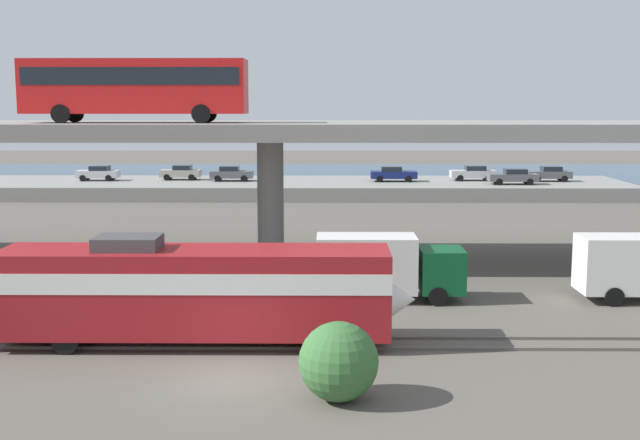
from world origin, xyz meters
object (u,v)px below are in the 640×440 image
parked_car_1 (393,174)px  parked_car_2 (549,174)px  parked_car_3 (181,172)px  parked_car_6 (231,173)px  transit_bus_on_overpass (135,84)px  parked_car_4 (98,173)px  train_locomotive (215,288)px  service_truck_east (385,266)px  parked_car_0 (513,176)px  parked_car_5 (473,173)px

parked_car_1 → parked_car_2: size_ratio=1.06×
parked_car_3 → parked_car_6: bearing=167.1°
transit_bus_on_overpass → parked_car_4: bearing=108.8°
train_locomotive → transit_bus_on_overpass: (-6.12, 14.45, 7.92)m
transit_bus_on_overpass → service_truck_east: size_ratio=1.76×
parked_car_3 → parked_car_1: bearing=175.9°
transit_bus_on_overpass → parked_car_3: size_ratio=2.98×
parked_car_2 → train_locomotive: bearing=62.8°
service_truck_east → parked_car_4: (-25.73, 44.51, 0.48)m
train_locomotive → parked_car_2: (26.34, 51.27, -0.07)m
parked_car_0 → parked_car_1: same height
transit_bus_on_overpass → parked_car_3: (-4.50, 38.08, -7.99)m
parked_car_2 → parked_car_5: bearing=-5.7°
parked_car_6 → parked_car_5: bearing=1.6°
parked_car_1 → transit_bus_on_overpass: bearing=-114.8°
service_truck_east → parked_car_6: (-12.31, 44.22, 0.48)m
transit_bus_on_overpass → service_truck_east: transit_bus_on_overpass is taller
parked_car_4 → parked_car_2: bearing=179.5°
parked_car_2 → parked_car_3: size_ratio=1.07×
parked_car_4 → parked_car_5: size_ratio=0.92×
parked_car_4 → parked_car_0: bearing=175.2°
parked_car_3 → parked_car_5: 29.53m
parked_car_0 → parked_car_4: size_ratio=1.13×
transit_bus_on_overpass → parked_car_0: transit_bus_on_overpass is taller
service_truck_east → parked_car_1: bearing=85.0°
service_truck_east → parked_car_6: 45.90m
parked_car_0 → parked_car_3: same height
parked_car_3 → parked_car_4: (-8.16, -0.91, 0.00)m
parked_car_1 → parked_car_3: size_ratio=1.14×
transit_bus_on_overpass → parked_car_1: 41.03m
parked_car_0 → parked_car_5: bearing=-50.7°
service_truck_east → parked_car_1: size_ratio=1.49×
transit_bus_on_overpass → parked_car_3: 39.17m
parked_car_0 → parked_car_4: (-40.84, 3.46, -0.00)m
service_truck_east → parked_car_0: size_ratio=1.45×
service_truck_east → parked_car_6: bearing=105.6°
train_locomotive → parked_car_2: train_locomotive is taller
parked_car_4 → transit_bus_on_overpass: bearing=108.8°
parked_car_2 → parked_car_5: size_ratio=0.95×
train_locomotive → parked_car_3: train_locomotive is taller
parked_car_2 → parked_car_4: same height
train_locomotive → parked_car_5: 55.34m
parked_car_5 → parked_car_4: bearing=0.6°
transit_bus_on_overpass → parked_car_1: transit_bus_on_overpass is taller
parked_car_4 → parked_car_6: (13.42, -0.30, 0.00)m
parked_car_4 → parked_car_5: bearing=-179.4°
parked_car_6 → train_locomotive: bearing=-84.0°
parked_car_0 → parked_car_1: 11.64m
service_truck_east → parked_car_2: (19.38, 44.16, 0.48)m
parked_car_0 → parked_car_2: 5.28m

